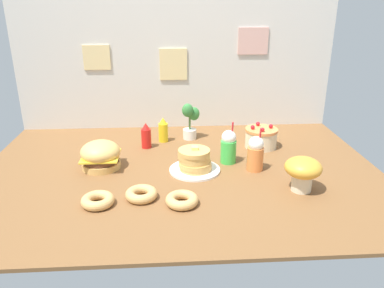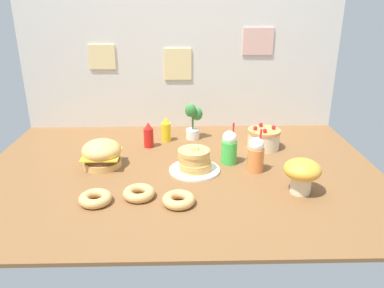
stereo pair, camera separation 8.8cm
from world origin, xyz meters
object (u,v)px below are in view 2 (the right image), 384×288
cream_soda_cup (229,147)px  mushroom_stool (302,173)px  layer_cake (264,139)px  donut_chocolate (139,193)px  mustard_bottle (166,130)px  potted_plant (193,120)px  orange_float_cup (256,155)px  ketchup_bottle (149,136)px  burger (102,154)px  pancake_stack (195,162)px  donut_vanilla (179,199)px  donut_pink_glaze (95,198)px

cream_soda_cup → mushroom_stool: (0.35, -0.41, 0.01)m
layer_cake → donut_chocolate: 1.07m
mustard_bottle → potted_plant: bearing=13.2°
orange_float_cup → mushroom_stool: size_ratio=1.36×
ketchup_bottle → cream_soda_cup: 0.62m
ketchup_bottle → burger: bearing=-129.4°
burger → pancake_stack: 0.59m
pancake_stack → orange_float_cup: (0.38, -0.00, 0.05)m
pancake_stack → donut_vanilla: 0.41m
potted_plant → mustard_bottle: bearing=-166.8°
cream_soda_cup → donut_vanilla: (-0.32, -0.52, -0.08)m
ketchup_bottle → cream_soda_cup: (0.54, -0.30, 0.02)m
ketchup_bottle → mushroom_stool: (0.89, -0.70, 0.03)m
burger → orange_float_cup: size_ratio=0.88×
pancake_stack → donut_chocolate: 0.45m
ketchup_bottle → pancake_stack: bearing=-52.8°
cream_soda_cup → mushroom_stool: cream_soda_cup is taller
donut_chocolate → potted_plant: (0.31, 0.90, 0.12)m
pancake_stack → potted_plant: size_ratio=1.11×
donut_vanilla → potted_plant: 0.99m
donut_vanilla → orange_float_cup: bearing=40.2°
layer_cake → mushroom_stool: size_ratio=1.13×
mustard_bottle → layer_cake: bearing=-13.0°
potted_plant → ketchup_bottle: bearing=-152.8°
layer_cake → mustard_bottle: bearing=167.0°
ketchup_bottle → cream_soda_cup: bearing=-28.6°
burger → donut_pink_glaze: 0.47m
ketchup_bottle → donut_pink_glaze: ketchup_bottle is taller
donut_chocolate → mushroom_stool: size_ratio=0.85×
burger → donut_chocolate: burger is taller
donut_vanilla → mushroom_stool: bearing=9.6°
donut_pink_glaze → potted_plant: size_ratio=0.61×
pancake_stack → layer_cake: layer_cake is taller
orange_float_cup → donut_chocolate: size_ratio=1.61×
ketchup_bottle → donut_pink_glaze: 0.82m
mushroom_stool → donut_pink_glaze: bearing=-175.3°
burger → potted_plant: (0.59, 0.49, 0.07)m
donut_pink_glaze → potted_plant: 1.10m
pancake_stack → burger: bearing=171.3°
potted_plant → burger: bearing=-140.1°
donut_pink_glaze → layer_cake: bearing=36.0°
burger → potted_plant: 0.77m
pancake_stack → ketchup_bottle: (-0.32, 0.42, 0.02)m
orange_float_cup → ketchup_bottle: bearing=148.8°
mustard_bottle → cream_soda_cup: bearing=-44.4°
mustard_bottle → mushroom_stool: mushroom_stool is taller
pancake_stack → donut_pink_glaze: 0.65m
cream_soda_cup → donut_vanilla: 0.62m
mushroom_stool → orange_float_cup: bearing=125.1°
orange_float_cup → donut_chocolate: orange_float_cup is taller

